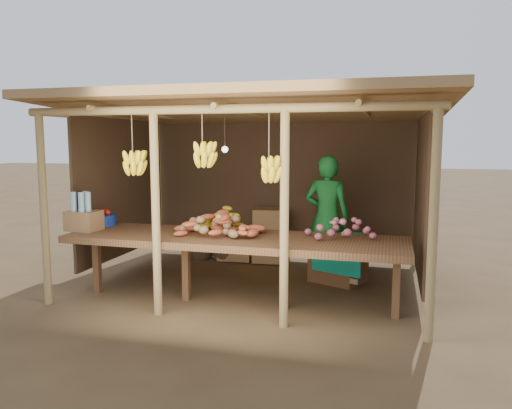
# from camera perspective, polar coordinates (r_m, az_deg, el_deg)

# --- Properties ---
(ground) EXTENTS (60.00, 60.00, 0.00)m
(ground) POSITION_cam_1_polar(r_m,az_deg,el_deg) (6.79, 0.00, -8.83)
(ground) COLOR brown
(ground) RESTS_ON ground
(stall_structure) EXTENTS (4.70, 3.50, 2.43)m
(stall_structure) POSITION_cam_1_polar(r_m,az_deg,el_deg) (6.52, -0.25, 7.59)
(stall_structure) COLOR #9D8151
(stall_structure) RESTS_ON ground
(counter) EXTENTS (3.90, 1.05, 0.80)m
(counter) POSITION_cam_1_polar(r_m,az_deg,el_deg) (5.73, -2.50, -4.26)
(counter) COLOR brown
(counter) RESTS_ON ground
(potato_heap) EXTENTS (0.96, 0.63, 0.36)m
(potato_heap) POSITION_cam_1_polar(r_m,az_deg,el_deg) (5.83, -4.48, -1.63)
(potato_heap) COLOR #8C6A48
(potato_heap) RESTS_ON counter
(sweet_potato_heap) EXTENTS (1.13, 0.94, 0.36)m
(sweet_potato_heap) POSITION_cam_1_polar(r_m,az_deg,el_deg) (5.81, -4.26, -1.70)
(sweet_potato_heap) COLOR #C65632
(sweet_potato_heap) RESTS_ON counter
(onion_heap) EXTENTS (0.93, 0.69, 0.36)m
(onion_heap) POSITION_cam_1_polar(r_m,az_deg,el_deg) (5.48, 9.74, -2.33)
(onion_heap) COLOR #A5505F
(onion_heap) RESTS_ON counter
(banana_pile) EXTENTS (0.72, 0.56, 0.35)m
(banana_pile) POSITION_cam_1_polar(r_m,az_deg,el_deg) (6.20, -3.58, -1.17)
(banana_pile) COLOR yellow
(banana_pile) RESTS_ON counter
(tomato_basin) EXTENTS (0.39, 0.39, 0.20)m
(tomato_basin) POSITION_cam_1_polar(r_m,az_deg,el_deg) (6.76, -17.29, -1.56)
(tomato_basin) COLOR navy
(tomato_basin) RESTS_ON counter
(bottle_box) EXTENTS (0.40, 0.32, 0.48)m
(bottle_box) POSITION_cam_1_polar(r_m,az_deg,el_deg) (6.42, -19.09, -1.19)
(bottle_box) COLOR olive
(bottle_box) RESTS_ON counter
(vendor) EXTENTS (0.65, 0.45, 1.70)m
(vendor) POSITION_cam_1_polar(r_m,az_deg,el_deg) (6.91, 8.12, -1.41)
(vendor) COLOR #176728
(vendor) RESTS_ON ground
(tarp_crate) EXTENTS (0.89, 0.84, 0.84)m
(tarp_crate) POSITION_cam_1_polar(r_m,az_deg,el_deg) (6.82, 9.37, -5.84)
(tarp_crate) COLOR brown
(tarp_crate) RESTS_ON ground
(carton_stack) EXTENTS (1.13, 0.48, 0.83)m
(carton_stack) POSITION_cam_1_polar(r_m,az_deg,el_deg) (7.80, 0.32, -3.95)
(carton_stack) COLOR olive
(carton_stack) RESTS_ON ground
(burlap_sacks) EXTENTS (0.87, 0.45, 0.61)m
(burlap_sacks) POSITION_cam_1_polar(r_m,az_deg,el_deg) (8.01, -4.97, -4.39)
(burlap_sacks) COLOR #4D3624
(burlap_sacks) RESTS_ON ground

